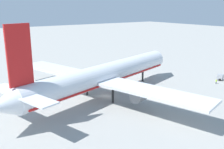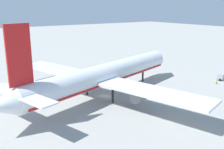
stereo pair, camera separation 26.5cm
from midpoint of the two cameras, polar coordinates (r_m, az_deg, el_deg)
name	(u,v)px [view 2 (the right image)]	position (r m, az deg, el deg)	size (l,w,h in m)	color
ground_plane	(106,96)	(82.91, -1.28, -4.78)	(600.00, 600.00, 0.00)	#9E9E99
airliner	(103,76)	(79.88, -1.91, -0.22)	(73.34, 69.94, 24.45)	silver
baggage_cart_0	(51,67)	(124.49, -13.38, 1.67)	(2.09, 3.67, 0.40)	gray
ground_worker_5	(216,82)	(102.71, 22.27, -1.48)	(0.45, 0.45, 1.79)	#3F3F47
traffic_cone_3	(135,61)	(134.83, 5.28, 3.03)	(0.36, 0.36, 0.55)	orange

